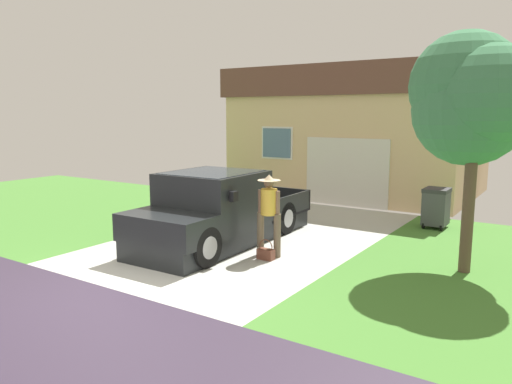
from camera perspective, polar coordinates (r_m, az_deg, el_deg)
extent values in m
cube|color=#B0B1A8|center=(11.96, 0.53, -5.21)|extent=(5.20, 9.00, 0.06)
cube|color=#437A2E|center=(18.03, -23.09, -1.06)|extent=(12.00, 9.00, 0.06)
cube|color=black|center=(11.42, -3.58, -4.68)|extent=(1.83, 5.04, 0.42)
cube|color=black|center=(10.89, -5.06, -0.92)|extent=(1.94, 2.00, 1.24)
cube|color=#1E2833|center=(10.83, -5.09, 1.01)|extent=(1.71, 1.84, 0.52)
cube|color=black|center=(9.82, -10.42, -4.17)|extent=(1.92, 1.09, 0.56)
cube|color=black|center=(12.59, 0.46, -2.24)|extent=(1.94, 2.02, 0.06)
cube|color=black|center=(12.09, 4.17, -1.59)|extent=(0.09, 1.99, 0.54)
cube|color=black|center=(13.05, -2.98, -0.79)|extent=(0.09, 1.99, 0.54)
cube|color=black|center=(13.36, 2.65, -0.55)|extent=(1.90, 0.09, 0.54)
cube|color=black|center=(9.68, -2.62, -0.51)|extent=(0.10, 0.18, 0.20)
cylinder|color=black|center=(9.49, -6.04, -6.40)|extent=(0.27, 0.80, 0.80)
cylinder|color=#9E9EA3|center=(9.49, -6.04, -6.40)|extent=(0.29, 0.44, 0.44)
cylinder|color=black|center=(10.56, -13.07, -4.98)|extent=(0.27, 0.80, 0.80)
cylinder|color=#9E9EA3|center=(10.56, -13.07, -4.98)|extent=(0.29, 0.44, 0.44)
cylinder|color=black|center=(12.03, 3.28, -3.04)|extent=(0.27, 0.80, 0.80)
cylinder|color=#9E9EA3|center=(12.03, 3.28, -3.04)|extent=(0.29, 0.44, 0.44)
cylinder|color=black|center=(12.89, -3.11, -2.22)|extent=(0.27, 0.80, 0.80)
cylinder|color=#9E9EA3|center=(12.89, -3.11, -2.22)|extent=(0.29, 0.44, 0.44)
cylinder|color=brown|center=(10.07, 2.49, -5.13)|extent=(0.15, 0.15, 0.91)
cylinder|color=brown|center=(10.22, 0.53, -4.91)|extent=(0.15, 0.15, 0.91)
cylinder|color=gold|center=(9.99, 1.52, -1.16)|extent=(0.34, 0.34, 0.54)
cylinder|color=brown|center=(9.93, 2.56, -1.46)|extent=(0.09, 0.09, 0.55)
cylinder|color=brown|center=(10.08, 0.50, -1.29)|extent=(0.09, 0.09, 0.55)
sphere|color=brown|center=(9.93, 1.53, 1.09)|extent=(0.22, 0.22, 0.22)
cylinder|color=#D1B78E|center=(9.92, 1.53, 1.37)|extent=(0.47, 0.47, 0.01)
cone|color=#D1B78E|center=(9.92, 1.54, 1.71)|extent=(0.23, 0.23, 0.12)
cube|color=brown|center=(10.00, 1.16, -7.29)|extent=(0.34, 0.18, 0.21)
torus|color=brown|center=(9.95, 1.16, -6.42)|extent=(0.31, 0.02, 0.31)
cube|color=#D7B586|center=(18.92, 12.15, 5.38)|extent=(8.08, 6.14, 3.52)
cube|color=brown|center=(18.92, 12.38, 12.25)|extent=(8.41, 6.38, 1.01)
cube|color=silver|center=(15.84, 10.51, 2.29)|extent=(2.79, 0.06, 2.18)
cube|color=slate|center=(16.94, 2.44, 5.76)|extent=(1.10, 0.05, 1.00)
cube|color=silver|center=(16.95, 2.47, 5.76)|extent=(1.23, 0.02, 1.12)
cylinder|color=brown|center=(9.80, 23.58, -1.75)|extent=(0.22, 0.22, 2.43)
sphere|color=#3C7B4F|center=(10.01, 23.27, 11.32)|extent=(2.03, 2.03, 2.03)
sphere|color=#3C7B4F|center=(9.57, 25.76, 10.21)|extent=(1.78, 1.78, 1.78)
sphere|color=#3C7B4F|center=(9.93, 23.70, 8.79)|extent=(2.07, 2.07, 2.07)
cube|color=#424247|center=(13.46, 20.30, -1.80)|extent=(0.58, 0.68, 0.85)
cube|color=#2E2E31|center=(13.38, 20.41, 0.20)|extent=(0.60, 0.71, 0.10)
cylinder|color=black|center=(13.33, 19.00, -3.69)|extent=(0.05, 0.18, 0.18)
cylinder|color=black|center=(13.23, 20.85, -3.88)|extent=(0.05, 0.18, 0.18)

